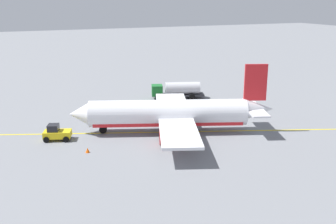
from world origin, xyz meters
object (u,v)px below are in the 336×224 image
(fuel_tanker, at_px, (177,90))
(pushback_tug, at_px, (57,133))
(airplane, at_px, (171,114))
(safety_cone_nose, at_px, (88,150))
(refueling_worker, at_px, (166,99))

(fuel_tanker, distance_m, pushback_tug, 29.01)
(fuel_tanker, bearing_deg, pushback_tug, 30.75)
(airplane, height_order, fuel_tanker, airplane)
(airplane, relative_size, pushback_tug, 6.97)
(airplane, distance_m, pushback_tug, 16.01)
(fuel_tanker, relative_size, safety_cone_nose, 16.94)
(airplane, height_order, safety_cone_nose, airplane)
(airplane, bearing_deg, fuel_tanker, -117.38)
(airplane, xyz_separation_m, fuel_tanker, (-9.32, -18.00, -0.97))
(fuel_tanker, distance_m, refueling_worker, 4.25)
(airplane, bearing_deg, pushback_tug, -11.50)
(pushback_tug, distance_m, safety_cone_nose, 6.88)
(fuel_tanker, xyz_separation_m, refueling_worker, (3.41, 2.38, -0.90))
(pushback_tug, height_order, refueling_worker, pushback_tug)
(pushback_tug, distance_m, refueling_worker, 24.85)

